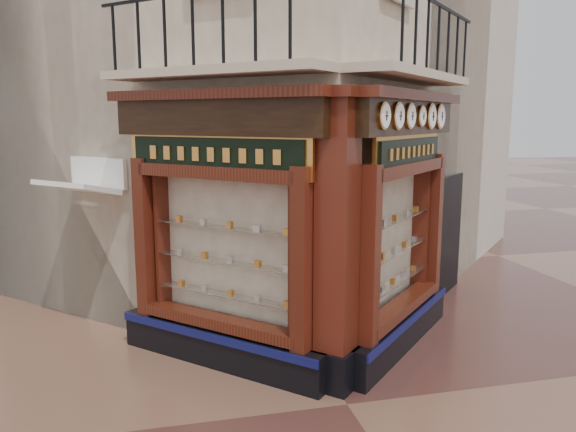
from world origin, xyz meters
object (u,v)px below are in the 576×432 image
object	(u,v)px
corner_pilaster	(337,247)
clock_f	(440,116)
clock_b	(398,116)
clock_c	(410,116)
clock_a	(384,116)
clock_d	(421,116)
signboard_left	(214,154)
awning	(86,334)
signboard_right	(409,151)
clock_e	(431,116)

from	to	relation	value
corner_pilaster	clock_f	distance (m)	3.34
clock_b	clock_c	size ratio (longest dim) A/B	1.02
clock_a	clock_f	distance (m)	2.43
corner_pilaster	clock_d	xyz separation A→B (m)	(1.65, 1.05, 1.67)
corner_pilaster	signboard_left	xyz separation A→B (m)	(-1.46, 1.01, 1.15)
awning	signboard_left	bearing A→B (deg)	-176.10
clock_d	signboard_right	bearing A→B (deg)	144.96
clock_c	awning	size ratio (longest dim) A/B	0.29
corner_pilaster	clock_d	world-z (taller)	corner_pilaster
clock_a	corner_pilaster	bearing A→B (deg)	135.18
clock_b	clock_e	bearing A→B (deg)	0.00
clock_b	clock_c	world-z (taller)	clock_b
clock_d	clock_f	xyz separation A→B (m)	(0.67, 0.67, 0.00)
clock_b	awning	bearing A→B (deg)	106.43
signboard_right	clock_d	bearing A→B (deg)	-35.04
corner_pilaster	clock_d	size ratio (longest dim) A/B	12.55
clock_b	signboard_left	size ratio (longest dim) A/B	0.17
corner_pilaster	awning	distance (m)	4.88
clock_a	clock_b	world-z (taller)	clock_b
clock_e	clock_f	xyz separation A→B (m)	(0.34, 0.34, 0.00)
clock_f	corner_pilaster	bearing A→B (deg)	171.50
clock_d	clock_f	size ratio (longest dim) A/B	0.77
signboard_right	clock_b	bearing A→B (deg)	-172.26
signboard_left	clock_f	bearing A→B (deg)	-124.46
clock_c	awning	bearing A→B (deg)	111.45
clock_b	awning	xyz separation A→B (m)	(-4.46, 2.43, -3.62)
clock_d	signboard_right	world-z (taller)	clock_d
clock_c	signboard_left	world-z (taller)	clock_c
clock_e	clock_f	size ratio (longest dim) A/B	0.98
signboard_left	clock_c	bearing A→B (deg)	-141.54
signboard_right	awning	bearing A→B (deg)	115.31
clock_c	clock_e	distance (m)	0.96
clock_e	clock_f	distance (m)	0.48
clock_b	clock_a	bearing A→B (deg)	180.00
clock_a	awning	xyz separation A→B (m)	(-4.10, 2.79, -3.62)
clock_e	clock_b	bearing A→B (deg)	-180.00
signboard_left	signboard_right	world-z (taller)	signboard_left
clock_c	signboard_right	size ratio (longest dim) A/B	0.19
clock_b	clock_c	distance (m)	0.48
clock_a	signboard_right	size ratio (longest dim) A/B	0.19
clock_d	signboard_left	xyz separation A→B (m)	(-3.11, -0.03, -0.52)
clock_a	clock_e	distance (m)	1.95
clock_d	signboard_left	size ratio (longest dim) A/B	0.14
clock_d	awning	size ratio (longest dim) A/B	0.25
corner_pilaster	signboard_right	bearing A→B (deg)	-10.25
clock_c	signboard_right	xyz separation A→B (m)	(0.16, 0.32, -0.52)
clock_e	clock_c	bearing A→B (deg)	-180.00
clock_b	clock_f	distance (m)	1.92
awning	clock_d	bearing A→B (deg)	-153.69
clock_c	signboard_left	bearing A→B (deg)	128.46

